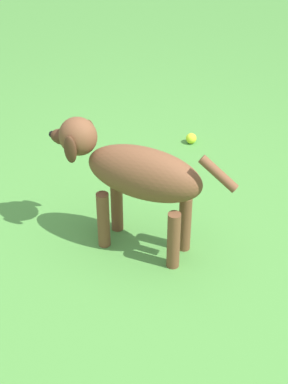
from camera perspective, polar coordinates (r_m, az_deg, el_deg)
ground at (r=2.75m, az=1.87°, el=-6.58°), size 14.00×14.00×0.00m
dog at (r=2.59m, az=-1.07°, el=1.92°), size 0.89×0.35×0.62m
tennis_ball_0 at (r=3.63m, az=4.65°, el=5.26°), size 0.07×0.07×0.07m
tennis_ball_1 at (r=3.33m, az=-2.58°, el=2.38°), size 0.07×0.07×0.07m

